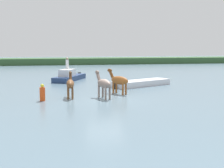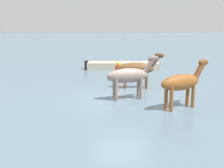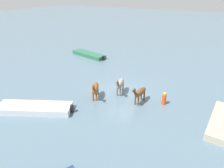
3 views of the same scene
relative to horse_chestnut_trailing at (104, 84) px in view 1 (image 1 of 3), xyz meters
name	(u,v)px [view 1 (image 1 of 3)]	position (x,y,z in m)	size (l,w,h in m)	color
ground_plane	(105,99)	(0.05, -0.41, -1.03)	(172.01, 172.01, 0.00)	slate
distant_shoreline	(67,64)	(0.05, 41.73, -1.03)	(154.81, 6.00, 2.40)	#345731
horse_chestnut_trailing	(104,84)	(0.00, 0.00, 0.00)	(1.01, 2.41, 1.87)	gray
horse_dark_mare	(70,84)	(-2.25, 0.64, -0.04)	(0.69, 2.33, 1.80)	brown
horse_lead	(119,80)	(1.49, 1.88, -0.01)	(1.45, 2.28, 1.86)	brown
boat_launch_far	(69,77)	(-1.57, 11.90, -0.70)	(3.89, 5.76, 1.37)	navy
boat_skiff_near	(141,84)	(4.52, 6.09, -0.84)	(6.01, 4.17, 0.78)	silver
person_helmsman_aft	(67,64)	(-1.74, 12.20, 0.74)	(0.32, 0.32, 1.19)	silver
buoy_channel_marker	(42,93)	(-4.15, -0.21, -0.52)	(0.36, 0.36, 1.14)	#E54C19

